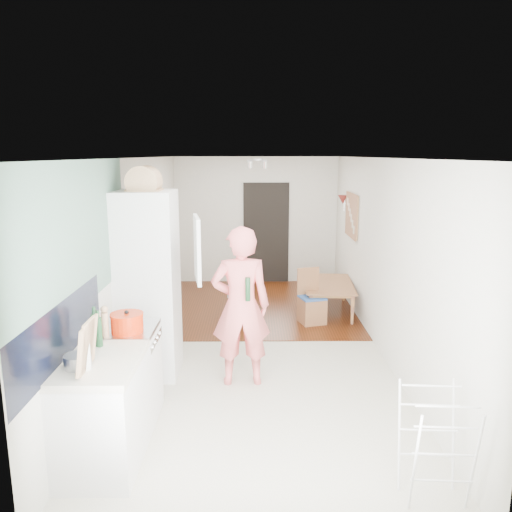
{
  "coord_description": "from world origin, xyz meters",
  "views": [
    {
      "loc": [
        -0.06,
        -6.33,
        2.55
      ],
      "look_at": [
        -0.02,
        0.2,
        1.21
      ],
      "focal_mm": 35.0,
      "sensor_mm": 36.0,
      "label": 1
    }
  ],
  "objects_px": {
    "dining_chair": "(312,297)",
    "stool": "(243,307)",
    "person": "(241,292)",
    "dining_table": "(330,300)",
    "drying_rack": "(435,447)"
  },
  "relations": [
    {
      "from": "dining_chair",
      "to": "stool",
      "type": "height_order",
      "value": "dining_chair"
    },
    {
      "from": "person",
      "to": "dining_chair",
      "type": "height_order",
      "value": "person"
    },
    {
      "from": "dining_table",
      "to": "dining_chair",
      "type": "xyz_separation_m",
      "value": [
        -0.37,
        -0.56,
        0.22
      ]
    },
    {
      "from": "dining_chair",
      "to": "drying_rack",
      "type": "xyz_separation_m",
      "value": [
        0.45,
        -3.97,
        0.01
      ]
    },
    {
      "from": "dining_table",
      "to": "drying_rack",
      "type": "height_order",
      "value": "drying_rack"
    },
    {
      "from": "dining_chair",
      "to": "stool",
      "type": "distance_m",
      "value": 1.09
    },
    {
      "from": "person",
      "to": "drying_rack",
      "type": "relative_size",
      "value": 2.47
    },
    {
      "from": "dining_table",
      "to": "drying_rack",
      "type": "bearing_deg",
      "value": -174.61
    },
    {
      "from": "dining_chair",
      "to": "stool",
      "type": "bearing_deg",
      "value": 154.17
    },
    {
      "from": "dining_chair",
      "to": "stool",
      "type": "relative_size",
      "value": 2.04
    },
    {
      "from": "stool",
      "to": "drying_rack",
      "type": "relative_size",
      "value": 0.48
    },
    {
      "from": "person",
      "to": "stool",
      "type": "distance_m",
      "value": 2.33
    },
    {
      "from": "dining_chair",
      "to": "drying_rack",
      "type": "distance_m",
      "value": 3.99
    },
    {
      "from": "drying_rack",
      "to": "dining_table",
      "type": "bearing_deg",
      "value": 95.14
    },
    {
      "from": "person",
      "to": "dining_chair",
      "type": "relative_size",
      "value": 2.52
    }
  ]
}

